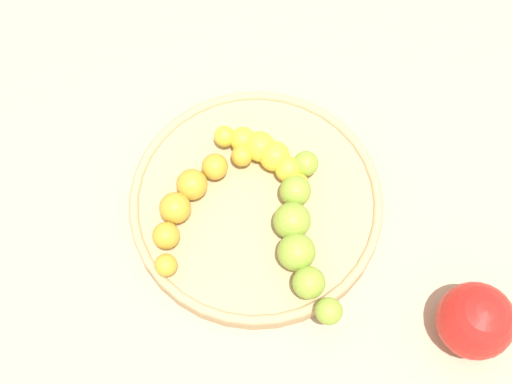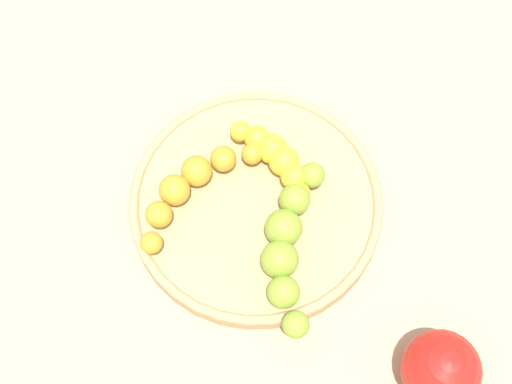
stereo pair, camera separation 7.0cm
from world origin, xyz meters
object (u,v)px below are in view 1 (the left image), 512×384
banana_yellow (266,154)px  banana_green (301,236)px  banana_spotted (190,200)px  apple_red (475,321)px  fruit_bowl (256,202)px

banana_yellow → banana_green: bearing=-123.7°
banana_spotted → apple_red: 0.29m
fruit_bowl → banana_green: 0.07m
banana_green → fruit_bowl: bearing=-53.3°
apple_red → banana_spotted: bearing=179.9°
fruit_bowl → banana_green: (0.06, -0.02, 0.03)m
banana_green → banana_yellow: bearing=-76.2°
fruit_bowl → banana_spotted: (-0.06, -0.03, 0.02)m
banana_yellow → apple_red: bearing=-95.9°
fruit_bowl → banana_yellow: bearing=102.0°
banana_green → apple_red: (0.18, -0.01, -0.00)m
fruit_bowl → banana_spotted: 0.07m
fruit_bowl → apple_red: bearing=-8.2°
banana_spotted → apple_red: size_ratio=2.21×
banana_yellow → apple_red: (0.25, -0.08, 0.00)m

